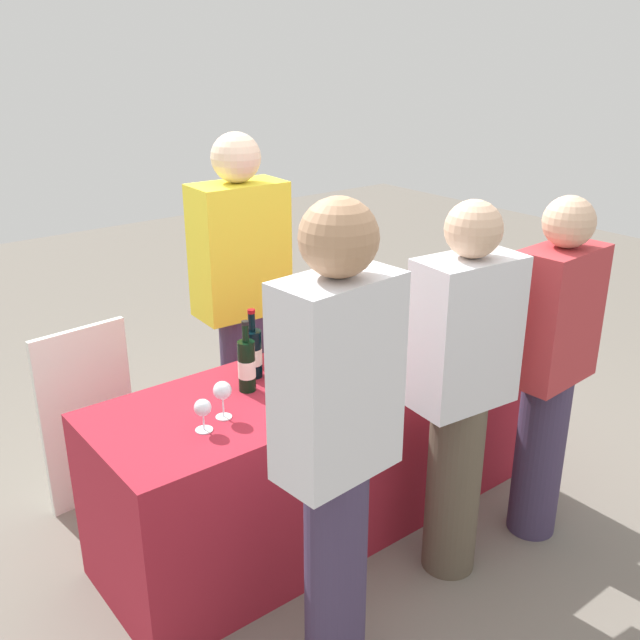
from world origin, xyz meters
name	(u,v)px	position (x,y,z in m)	size (l,w,h in m)	color
ground_plane	(320,520)	(0.00, 0.00, 0.00)	(12.00, 12.00, 0.00)	slate
tasting_table	(320,450)	(0.00, 0.00, 0.38)	(2.00, 0.67, 0.76)	maroon
wine_bottle_0	(247,365)	(-0.33, 0.07, 0.87)	(0.07, 0.07, 0.30)	black
wine_bottle_1	(253,353)	(-0.24, 0.16, 0.86)	(0.08, 0.08, 0.30)	black
wine_bottle_2	(275,349)	(-0.15, 0.12, 0.87)	(0.08, 0.08, 0.33)	black
wine_bottle_3	(392,317)	(0.52, 0.10, 0.86)	(0.08, 0.08, 0.30)	black
wine_bottle_4	(403,308)	(0.64, 0.16, 0.86)	(0.08, 0.08, 0.30)	black
wine_bottle_5	(421,300)	(0.79, 0.18, 0.87)	(0.07, 0.07, 0.31)	black
wine_glass_0	(203,409)	(-0.63, -0.11, 0.84)	(0.07, 0.07, 0.13)	silver
wine_glass_1	(222,392)	(-0.52, -0.07, 0.86)	(0.07, 0.07, 0.15)	silver
wine_glass_2	(315,364)	(-0.10, -0.09, 0.86)	(0.07, 0.07, 0.15)	silver
wine_glass_3	(425,328)	(0.58, -0.06, 0.84)	(0.07, 0.07, 0.13)	silver
wine_glass_4	(450,318)	(0.73, -0.08, 0.86)	(0.07, 0.07, 0.15)	silver
server_pouring	(242,298)	(0.01, 0.63, 0.92)	(0.45, 0.26, 1.71)	#3F3351
guest_0	(337,444)	(-0.50, -0.72, 0.94)	(0.40, 0.24, 1.70)	#3F3351
guest_1	(461,386)	(0.24, -0.57, 0.85)	(0.42, 0.26, 1.58)	brown
guest_2	(551,363)	(0.73, -0.64, 0.83)	(0.40, 0.24, 1.54)	#3F3351
menu_board	(88,417)	(-0.74, 0.82, 0.44)	(0.45, 0.03, 0.89)	white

